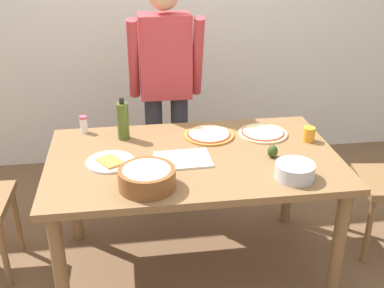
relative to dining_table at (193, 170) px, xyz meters
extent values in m
plane|color=brown|center=(0.00, 0.00, -0.67)|extent=(8.00, 8.00, 0.00)
cube|color=silver|center=(0.00, 1.60, 0.63)|extent=(5.60, 0.10, 2.60)
cube|color=brown|center=(0.00, 0.00, 0.07)|extent=(1.60, 0.96, 0.04)
cylinder|color=brown|center=(-0.72, -0.40, -0.31)|extent=(0.07, 0.07, 0.72)
cylinder|color=brown|center=(0.72, -0.40, -0.31)|extent=(0.07, 0.07, 0.72)
cylinder|color=brown|center=(-0.72, 0.40, -0.31)|extent=(0.07, 0.07, 0.72)
cylinder|color=brown|center=(0.72, 0.40, -0.31)|extent=(0.07, 0.07, 0.72)
cylinder|color=#2D2D38|center=(-0.17, 0.76, -0.24)|extent=(0.12, 0.12, 0.85)
cylinder|color=#2D2D38|center=(0.01, 0.76, -0.24)|extent=(0.12, 0.12, 0.85)
cube|color=#B7383D|center=(-0.08, 0.76, 0.46)|extent=(0.34, 0.20, 0.55)
cylinder|color=#B7383D|center=(-0.29, 0.71, 0.46)|extent=(0.07, 0.21, 0.55)
cylinder|color=#B7383D|center=(0.13, 0.71, 0.46)|extent=(0.07, 0.21, 0.55)
cylinder|color=brown|center=(-1.08, -0.03, -0.44)|extent=(0.04, 0.04, 0.45)
cylinder|color=brown|center=(-1.08, 0.31, -0.44)|extent=(0.04, 0.04, 0.45)
cylinder|color=brown|center=(1.10, 0.22, -0.44)|extent=(0.04, 0.04, 0.45)
cylinder|color=brown|center=(1.06, -0.11, -0.44)|extent=(0.04, 0.04, 0.45)
cylinder|color=beige|center=(0.46, 0.23, 0.10)|extent=(0.30, 0.30, 0.01)
cylinder|color=#B22D1E|center=(0.46, 0.23, 0.10)|extent=(0.26, 0.26, 0.00)
cylinder|color=beige|center=(0.46, 0.23, 0.11)|extent=(0.24, 0.24, 0.00)
cylinder|color=#C67A33|center=(0.13, 0.25, 0.10)|extent=(0.30, 0.30, 0.01)
cylinder|color=#B22D1E|center=(0.13, 0.25, 0.10)|extent=(0.26, 0.26, 0.00)
cylinder|color=beige|center=(0.13, 0.25, 0.11)|extent=(0.25, 0.25, 0.00)
cylinder|color=white|center=(-0.45, -0.02, 0.10)|extent=(0.26, 0.26, 0.01)
cube|color=#CC8438|center=(-0.45, -0.04, 0.11)|extent=(0.16, 0.17, 0.01)
cylinder|color=brown|center=(-0.27, -0.30, 0.14)|extent=(0.28, 0.28, 0.10)
ellipsoid|color=beige|center=(-0.27, -0.30, 0.18)|extent=(0.25, 0.25, 0.05)
cylinder|color=#B7B7BC|center=(0.47, -0.32, 0.13)|extent=(0.20, 0.20, 0.08)
cylinder|color=#47561E|center=(-0.38, 0.29, 0.20)|extent=(0.07, 0.07, 0.22)
cylinder|color=black|center=(-0.38, 0.29, 0.33)|extent=(0.03, 0.03, 0.04)
cylinder|color=orange|center=(0.70, 0.10, 0.13)|extent=(0.07, 0.07, 0.08)
cylinder|color=white|center=(-0.61, 0.42, 0.14)|extent=(0.04, 0.04, 0.09)
cylinder|color=#D84C66|center=(-0.61, 0.42, 0.19)|extent=(0.04, 0.04, 0.02)
cube|color=white|center=(-0.06, -0.04, 0.10)|extent=(0.31, 0.23, 0.01)
ellipsoid|color=#2D4219|center=(0.43, -0.07, 0.13)|extent=(0.06, 0.06, 0.07)
camera|label=1|loc=(-0.34, -2.33, 1.27)|focal=44.67mm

